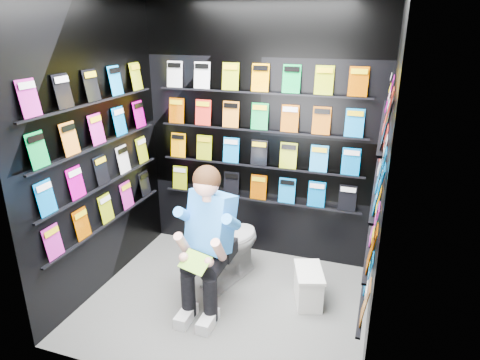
% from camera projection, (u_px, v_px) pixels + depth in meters
% --- Properties ---
extents(floor, '(2.40, 2.40, 0.00)m').
position_uv_depth(floor, '(226.00, 302.00, 3.81)').
color(floor, '#595957').
rests_on(floor, ground).
extents(wall_back, '(2.40, 0.04, 2.60)m').
position_uv_depth(wall_back, '(260.00, 135.00, 4.25)').
color(wall_back, black).
rests_on(wall_back, floor).
extents(wall_front, '(2.40, 0.04, 2.60)m').
position_uv_depth(wall_front, '(163.00, 215.00, 2.48)').
color(wall_front, black).
rests_on(wall_front, floor).
extents(wall_left, '(0.04, 2.00, 2.60)m').
position_uv_depth(wall_left, '(96.00, 150.00, 3.73)').
color(wall_left, black).
rests_on(wall_left, floor).
extents(wall_right, '(0.04, 2.00, 2.60)m').
position_uv_depth(wall_right, '(384.00, 181.00, 3.00)').
color(wall_right, black).
rests_on(wall_right, floor).
extents(comics_back, '(2.10, 0.06, 1.37)m').
position_uv_depth(comics_back, '(259.00, 135.00, 4.23)').
color(comics_back, red).
rests_on(comics_back, wall_back).
extents(comics_left, '(0.06, 1.70, 1.37)m').
position_uv_depth(comics_left, '(99.00, 150.00, 3.72)').
color(comics_left, red).
rests_on(comics_left, wall_left).
extents(comics_right, '(0.06, 1.70, 1.37)m').
position_uv_depth(comics_right, '(380.00, 180.00, 3.01)').
color(comics_right, red).
rests_on(comics_right, wall_right).
extents(toilet, '(0.62, 0.84, 0.73)m').
position_uv_depth(toilet, '(228.00, 243.00, 4.08)').
color(toilet, silver).
rests_on(toilet, floor).
extents(longbox, '(0.32, 0.43, 0.29)m').
position_uv_depth(longbox, '(308.00, 287.00, 3.79)').
color(longbox, silver).
rests_on(longbox, floor).
extents(longbox_lid, '(0.34, 0.45, 0.03)m').
position_uv_depth(longbox_lid, '(309.00, 272.00, 3.73)').
color(longbox_lid, silver).
rests_on(longbox_lid, longbox).
extents(reader, '(0.71, 0.87, 1.39)m').
position_uv_depth(reader, '(212.00, 222.00, 3.60)').
color(reader, '#2B7ADD').
rests_on(reader, toilet).
extents(held_comic, '(0.28, 0.21, 0.11)m').
position_uv_depth(held_comic, '(195.00, 262.00, 3.36)').
color(held_comic, green).
rests_on(held_comic, reader).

